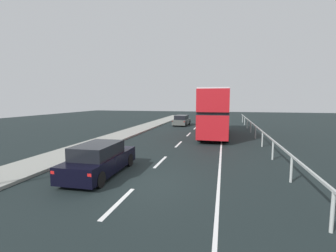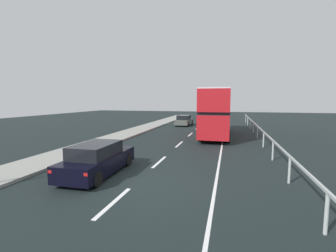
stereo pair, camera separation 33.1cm
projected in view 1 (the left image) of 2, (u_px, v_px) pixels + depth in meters
ground_plane at (140, 183)px, 9.86m from camera, size 73.77×120.00×0.10m
near_sidewalk_kerb at (20, 170)px, 11.24m from camera, size 2.57×80.00×0.14m
lane_paint_markings at (204, 145)px, 17.96m from camera, size 3.35×46.00×0.01m
bridge_side_railing at (263, 134)px, 17.06m from camera, size 0.10×42.00×1.14m
double_decker_bus_red at (215, 111)px, 22.30m from camera, size 2.55×10.06×4.33m
hatchback_car_near at (100, 160)px, 10.73m from camera, size 1.84×4.52×1.46m
sedan_car_ahead at (182, 120)px, 31.48m from camera, size 1.90×4.09×1.37m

